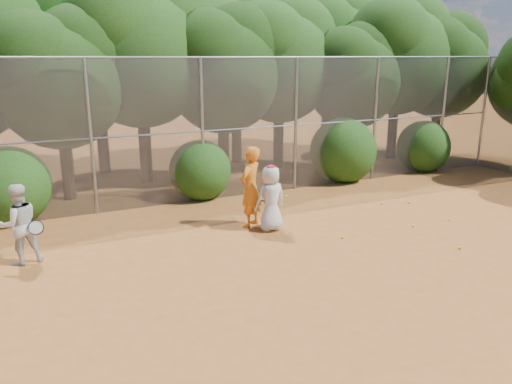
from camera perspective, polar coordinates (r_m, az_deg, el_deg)
ground at (r=9.97m, az=11.57°, el=-8.91°), size 80.00×80.00×0.00m
fence_back at (r=14.42m, az=-2.82°, el=7.39°), size 20.05×0.09×4.03m
tree_2 at (r=15.08m, az=-21.53°, el=12.56°), size 3.99×3.47×5.47m
tree_3 at (r=16.45m, az=-13.04°, el=16.19°), size 4.89×4.26×6.70m
tree_4 at (r=16.61m, az=-3.75°, el=14.32°), size 4.19×3.64×5.73m
tree_5 at (r=18.40m, az=2.80°, el=15.33°), size 4.51×3.92×6.17m
tree_6 at (r=18.88m, az=11.14°, el=13.31°), size 3.86×3.36×5.29m
tree_7 at (r=20.91m, az=16.00°, el=15.42°), size 4.77×4.14×6.53m
tree_8 at (r=22.05m, az=20.47°, el=13.81°), size 4.25×3.70×5.82m
tree_10 at (r=18.44m, az=-17.80°, el=16.46°), size 5.15×4.48×7.06m
tree_11 at (r=19.41m, az=-2.22°, el=15.68°), size 4.64×4.03×6.35m
tree_12 at (r=22.09m, az=8.38°, el=16.39°), size 5.02×4.37×6.88m
bush_0 at (r=13.84m, az=-26.37°, el=1.01°), size 2.00×2.00×2.00m
bush_1 at (r=14.60m, az=-6.41°, el=2.81°), size 1.80×1.80×1.80m
bush_2 at (r=16.82m, az=9.94°, el=5.03°), size 2.20×2.20×2.20m
bush_3 at (r=19.05m, az=18.60°, el=5.19°), size 1.90×1.90×1.90m
player_yellow at (r=12.00m, az=-0.65°, el=0.58°), size 0.92×0.81×1.97m
player_teen at (r=11.76m, az=1.69°, el=-0.71°), size 0.79×0.53×1.60m
player_white at (r=10.94m, az=-25.48°, el=-3.35°), size 0.92×0.79×1.64m
ball_0 at (r=12.77m, az=17.52°, el=-3.70°), size 0.07×0.07×0.07m
ball_1 at (r=14.74m, az=17.08°, el=-1.14°), size 0.07×0.07×0.07m
ball_2 at (r=11.68m, az=22.26°, el=-5.93°), size 0.07×0.07×0.07m
ball_3 at (r=13.52m, az=21.27°, el=-2.99°), size 0.07×0.07×0.07m
ball_4 at (r=11.59m, az=9.87°, el=-5.13°), size 0.07×0.07×0.07m
ball_5 at (r=14.47m, az=14.21°, el=-1.23°), size 0.07×0.07×0.07m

